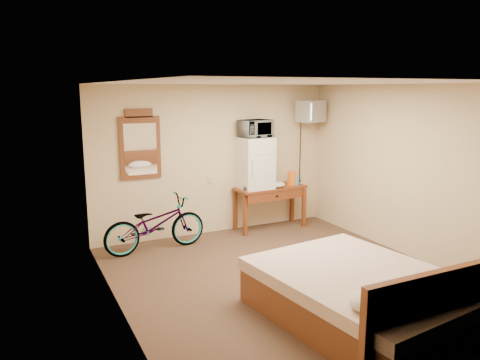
{
  "coord_description": "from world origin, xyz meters",
  "views": [
    {
      "loc": [
        -3.05,
        -4.89,
        2.43
      ],
      "look_at": [
        -0.22,
        0.86,
        1.18
      ],
      "focal_mm": 35.0,
      "sensor_mm": 36.0,
      "label": 1
    }
  ],
  "objects_px": {
    "bicycle": "(155,224)",
    "crt_television": "(311,111)",
    "bed": "(365,296)",
    "desk": "(271,194)",
    "blue_cup": "(297,181)",
    "microwave": "(255,129)",
    "wall_mirror": "(140,145)",
    "mini_fridge": "(255,163)"
  },
  "relations": [
    {
      "from": "mini_fridge",
      "to": "crt_television",
      "type": "relative_size",
      "value": 1.42
    },
    {
      "from": "crt_television",
      "to": "bed",
      "type": "xyz_separation_m",
      "value": [
        -1.59,
        -3.39,
        -1.75
      ]
    },
    {
      "from": "blue_cup",
      "to": "microwave",
      "type": "bearing_deg",
      "value": 172.6
    },
    {
      "from": "blue_cup",
      "to": "bicycle",
      "type": "relative_size",
      "value": 0.09
    },
    {
      "from": "mini_fridge",
      "to": "bed",
      "type": "bearing_deg",
      "value": -98.47
    },
    {
      "from": "crt_television",
      "to": "wall_mirror",
      "type": "xyz_separation_m",
      "value": [
        -3.0,
        0.25,
        -0.47
      ]
    },
    {
      "from": "desk",
      "to": "crt_television",
      "type": "height_order",
      "value": "crt_television"
    },
    {
      "from": "blue_cup",
      "to": "bed",
      "type": "height_order",
      "value": "bed"
    },
    {
      "from": "bicycle",
      "to": "bed",
      "type": "distance_m",
      "value": 3.43
    },
    {
      "from": "microwave",
      "to": "bicycle",
      "type": "relative_size",
      "value": 0.33
    },
    {
      "from": "desk",
      "to": "blue_cup",
      "type": "xyz_separation_m",
      "value": [
        0.5,
        -0.04,
        0.2
      ]
    },
    {
      "from": "wall_mirror",
      "to": "bicycle",
      "type": "relative_size",
      "value": 0.69
    },
    {
      "from": "bicycle",
      "to": "bed",
      "type": "xyz_separation_m",
      "value": [
        1.35,
        -3.15,
        -0.13
      ]
    },
    {
      "from": "wall_mirror",
      "to": "crt_television",
      "type": "bearing_deg",
      "value": -4.77
    },
    {
      "from": "desk",
      "to": "bicycle",
      "type": "xyz_separation_m",
      "value": [
        -2.14,
        -0.22,
        -0.2
      ]
    },
    {
      "from": "mini_fridge",
      "to": "blue_cup",
      "type": "distance_m",
      "value": 0.87
    },
    {
      "from": "wall_mirror",
      "to": "bed",
      "type": "xyz_separation_m",
      "value": [
        1.4,
        -3.64,
        -1.28
      ]
    },
    {
      "from": "mini_fridge",
      "to": "bicycle",
      "type": "bearing_deg",
      "value": -171.29
    },
    {
      "from": "microwave",
      "to": "crt_television",
      "type": "bearing_deg",
      "value": -14.18
    },
    {
      "from": "blue_cup",
      "to": "crt_television",
      "type": "bearing_deg",
      "value": 11.01
    },
    {
      "from": "bicycle",
      "to": "crt_television",
      "type": "bearing_deg",
      "value": -90.03
    },
    {
      "from": "crt_television",
      "to": "microwave",
      "type": "bearing_deg",
      "value": 177.64
    },
    {
      "from": "mini_fridge",
      "to": "crt_television",
      "type": "height_order",
      "value": "crt_television"
    },
    {
      "from": "microwave",
      "to": "crt_television",
      "type": "distance_m",
      "value": 1.12
    },
    {
      "from": "desk",
      "to": "wall_mirror",
      "type": "xyz_separation_m",
      "value": [
        -2.2,
        0.27,
        0.95
      ]
    },
    {
      "from": "wall_mirror",
      "to": "bicycle",
      "type": "distance_m",
      "value": 1.25
    },
    {
      "from": "desk",
      "to": "bicycle",
      "type": "bearing_deg",
      "value": -174.15
    },
    {
      "from": "microwave",
      "to": "bed",
      "type": "relative_size",
      "value": 0.22
    },
    {
      "from": "blue_cup",
      "to": "crt_television",
      "type": "xyz_separation_m",
      "value": [
        0.3,
        0.06,
        1.22
      ]
    },
    {
      "from": "microwave",
      "to": "desk",
      "type": "bearing_deg",
      "value": -24.61
    },
    {
      "from": "wall_mirror",
      "to": "bicycle",
      "type": "bearing_deg",
      "value": -83.14
    },
    {
      "from": "microwave",
      "to": "bed",
      "type": "height_order",
      "value": "microwave"
    },
    {
      "from": "microwave",
      "to": "wall_mirror",
      "type": "bearing_deg",
      "value": 162.05
    },
    {
      "from": "crt_television",
      "to": "bed",
      "type": "relative_size",
      "value": 0.26
    },
    {
      "from": "wall_mirror",
      "to": "mini_fridge",
      "type": "bearing_deg",
      "value": -6.13
    },
    {
      "from": "crt_television",
      "to": "blue_cup",
      "type": "bearing_deg",
      "value": -168.99
    },
    {
      "from": "microwave",
      "to": "bicycle",
      "type": "distance_m",
      "value": 2.32
    },
    {
      "from": "crt_television",
      "to": "bed",
      "type": "height_order",
      "value": "crt_television"
    },
    {
      "from": "desk",
      "to": "mini_fridge",
      "type": "bearing_deg",
      "value": 167.25
    },
    {
      "from": "desk",
      "to": "blue_cup",
      "type": "relative_size",
      "value": 9.31
    },
    {
      "from": "desk",
      "to": "bicycle",
      "type": "relative_size",
      "value": 0.82
    },
    {
      "from": "desk",
      "to": "microwave",
      "type": "height_order",
      "value": "microwave"
    }
  ]
}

